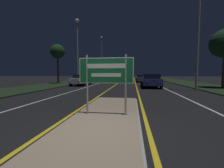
% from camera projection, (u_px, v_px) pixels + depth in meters
% --- Properties ---
extents(ground_plane, '(160.00, 160.00, 0.00)m').
position_uv_depth(ground_plane, '(97.00, 132.00, 3.94)').
color(ground_plane, black).
extents(median_island, '(2.32, 7.36, 0.10)m').
position_uv_depth(median_island, '(106.00, 116.00, 5.28)').
color(median_island, '#999993').
rests_on(median_island, ground_plane).
extents(verge_left, '(5.00, 100.00, 0.08)m').
position_uv_depth(verge_left, '(70.00, 82.00, 25.00)').
color(verge_left, black).
rests_on(verge_left, ground_plane).
extents(verge_right, '(5.00, 100.00, 0.08)m').
position_uv_depth(verge_right, '(190.00, 83.00, 22.40)').
color(verge_right, black).
rests_on(verge_right, ground_plane).
extents(centre_line_yellow_left, '(0.12, 70.00, 0.01)m').
position_uv_depth(centre_line_yellow_left, '(121.00, 81.00, 28.83)').
color(centre_line_yellow_left, gold).
rests_on(centre_line_yellow_left, ground_plane).
extents(centre_line_yellow_right, '(0.12, 70.00, 0.01)m').
position_uv_depth(centre_line_yellow_right, '(135.00, 82.00, 28.46)').
color(centre_line_yellow_right, gold).
rests_on(centre_line_yellow_right, ground_plane).
extents(lane_line_white_left, '(0.12, 70.00, 0.01)m').
position_uv_depth(lane_line_white_left, '(106.00, 81.00, 29.22)').
color(lane_line_white_left, silver).
rests_on(lane_line_white_left, ground_plane).
extents(lane_line_white_right, '(0.12, 70.00, 0.01)m').
position_uv_depth(lane_line_white_right, '(150.00, 82.00, 28.07)').
color(lane_line_white_right, silver).
rests_on(lane_line_white_right, ground_plane).
extents(edge_line_white_left, '(0.10, 70.00, 0.01)m').
position_uv_depth(edge_line_white_left, '(91.00, 81.00, 29.63)').
color(edge_line_white_left, silver).
rests_on(edge_line_white_left, ground_plane).
extents(edge_line_white_right, '(0.10, 70.00, 0.01)m').
position_uv_depth(edge_line_white_right, '(167.00, 82.00, 27.66)').
color(edge_line_white_right, silver).
rests_on(edge_line_white_right, ground_plane).
extents(highway_sign, '(1.89, 0.07, 2.08)m').
position_uv_depth(highway_sign, '(106.00, 73.00, 5.17)').
color(highway_sign, '#9E9E99').
rests_on(highway_sign, median_island).
extents(streetlight_left_near, '(0.53, 0.53, 8.92)m').
position_uv_depth(streetlight_left_near, '(77.00, 42.00, 20.42)').
color(streetlight_left_near, '#9E9E99').
rests_on(streetlight_left_near, ground_plane).
extents(streetlight_left_far, '(0.50, 0.50, 10.40)m').
position_uv_depth(streetlight_left_far, '(102.00, 53.00, 36.17)').
color(streetlight_left_far, '#9E9E99').
rests_on(streetlight_left_far, ground_plane).
extents(streetlight_right_near, '(0.54, 0.54, 11.05)m').
position_uv_depth(streetlight_right_near, '(199.00, 9.00, 12.65)').
color(streetlight_right_near, '#9E9E99').
rests_on(streetlight_right_near, ground_plane).
extents(car_receding_0, '(2.01, 4.11, 1.49)m').
position_uv_depth(car_receding_0, '(151.00, 80.00, 16.22)').
color(car_receding_0, navy).
rests_on(car_receding_0, ground_plane).
extents(car_receding_1, '(2.02, 4.66, 1.31)m').
position_uv_depth(car_receding_1, '(142.00, 78.00, 26.90)').
color(car_receding_1, '#4C514C').
rests_on(car_receding_1, ground_plane).
extents(car_receding_2, '(2.01, 4.26, 1.37)m').
position_uv_depth(car_receding_2, '(154.00, 77.00, 34.44)').
color(car_receding_2, navy).
rests_on(car_receding_2, ground_plane).
extents(car_approaching_0, '(1.90, 4.51, 1.40)m').
position_uv_depth(car_approaching_0, '(81.00, 79.00, 19.46)').
color(car_approaching_0, '#B7B7BC').
rests_on(car_approaching_0, ground_plane).
extents(roadside_palm_left, '(2.07, 2.07, 5.71)m').
position_uv_depth(roadside_palm_left, '(58.00, 52.00, 21.89)').
color(roadside_palm_left, '#4C3823').
rests_on(roadside_palm_left, verge_left).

